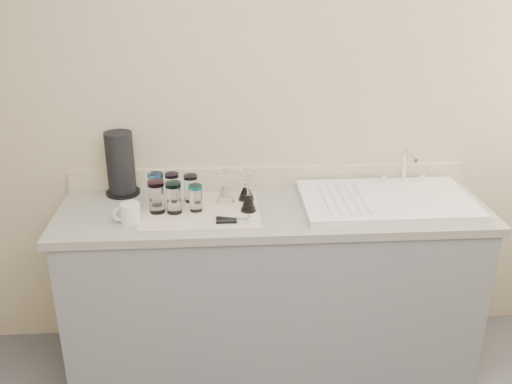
{
  "coord_description": "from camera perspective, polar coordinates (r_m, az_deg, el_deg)",
  "views": [
    {
      "loc": [
        -0.25,
        -1.29,
        2.03
      ],
      "look_at": [
        -0.09,
        1.15,
        1.0
      ],
      "focal_mm": 40.0,
      "sensor_mm": 36.0,
      "label": 1
    }
  ],
  "objects": [
    {
      "name": "goblet_back_left",
      "position": [
        2.76,
        -3.11,
        0.06
      ],
      "size": [
        0.09,
        0.09,
        0.16
      ],
      "color": "white",
      "rests_on": "dish_towel"
    },
    {
      "name": "goblet_back_right",
      "position": [
        2.78,
        -0.99,
        0.19
      ],
      "size": [
        0.08,
        0.08,
        0.15
      ],
      "color": "white",
      "rests_on": "dish_towel"
    },
    {
      "name": "tumbler_teal",
      "position": [
        2.78,
        -9.95,
        0.4
      ],
      "size": [
        0.08,
        0.08,
        0.15
      ],
      "color": "white",
      "rests_on": "dish_towel"
    },
    {
      "name": "tumbler_purple",
      "position": [
        2.78,
        -6.53,
        0.41
      ],
      "size": [
        0.07,
        0.07,
        0.13
      ],
      "color": "white",
      "rests_on": "dish_towel"
    },
    {
      "name": "room_envelope",
      "position": [
        1.39,
        6.69,
        2.87
      ],
      "size": [
        3.54,
        3.5,
        2.52
      ],
      "color": "#515157",
      "rests_on": "ground"
    },
    {
      "name": "counter_unit",
      "position": [
        2.95,
        1.66,
        -9.44
      ],
      "size": [
        2.06,
        0.62,
        0.9
      ],
      "color": "slate",
      "rests_on": "ground"
    },
    {
      "name": "tumbler_cyan",
      "position": [
        2.81,
        -8.36,
        0.57
      ],
      "size": [
        0.07,
        0.07,
        0.13
      ],
      "color": "white",
      "rests_on": "dish_towel"
    },
    {
      "name": "tumbler_lavender",
      "position": [
        2.67,
        -6.05,
        -0.58
      ],
      "size": [
        0.06,
        0.06,
        0.13
      ],
      "color": "white",
      "rests_on": "dish_towel"
    },
    {
      "name": "white_mug",
      "position": [
        2.63,
        -12.52,
        -2.07
      ],
      "size": [
        0.13,
        0.1,
        0.09
      ],
      "color": "silver",
      "rests_on": "counter_unit"
    },
    {
      "name": "can_opener",
      "position": [
        2.56,
        -2.27,
        -2.86
      ],
      "size": [
        0.16,
        0.07,
        0.02
      ],
      "color": "silver",
      "rests_on": "dish_towel"
    },
    {
      "name": "sink_unit",
      "position": [
        2.84,
        12.93,
        -0.77
      ],
      "size": [
        0.82,
        0.5,
        0.22
      ],
      "color": "white",
      "rests_on": "counter_unit"
    },
    {
      "name": "goblet_front_right",
      "position": [
        2.66,
        -0.76,
        -0.94
      ],
      "size": [
        0.08,
        0.08,
        0.14
      ],
      "color": "white",
      "rests_on": "dish_towel"
    },
    {
      "name": "tumbler_magenta",
      "position": [
        2.68,
        -9.91,
        -0.46
      ],
      "size": [
        0.08,
        0.08,
        0.15
      ],
      "color": "white",
      "rests_on": "dish_towel"
    },
    {
      "name": "dish_towel",
      "position": [
        2.7,
        -5.56,
        -1.85
      ],
      "size": [
        0.55,
        0.42,
        0.01
      ],
      "primitive_type": "cube",
      "color": "silver",
      "rests_on": "counter_unit"
    },
    {
      "name": "paper_towel_roll",
      "position": [
        2.91,
        -13.39,
        2.71
      ],
      "size": [
        0.17,
        0.17,
        0.32
      ],
      "color": "black",
      "rests_on": "counter_unit"
    },
    {
      "name": "tumbler_blue",
      "position": [
        2.66,
        -8.22,
        -0.55
      ],
      "size": [
        0.07,
        0.07,
        0.15
      ],
      "color": "white",
      "rests_on": "dish_towel"
    }
  ]
}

